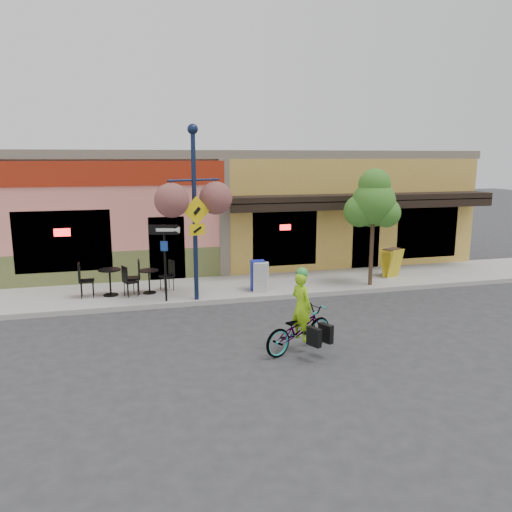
{
  "coord_description": "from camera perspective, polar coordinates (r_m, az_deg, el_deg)",
  "views": [
    {
      "loc": [
        -4.27,
        -13.46,
        4.28
      ],
      "look_at": [
        -0.63,
        0.5,
        1.4
      ],
      "focal_mm": 35.0,
      "sensor_mm": 36.0,
      "label": 1
    }
  ],
  "objects": [
    {
      "name": "sandwich_board",
      "position": [
        17.92,
        15.67,
        -0.82
      ],
      "size": [
        0.73,
        0.64,
        1.01
      ],
      "primitive_type": null,
      "rotation": [
        0.0,
        0.0,
        0.4
      ],
      "color": "gold",
      "rests_on": "sidewalk"
    },
    {
      "name": "curb",
      "position": [
        15.24,
        2.26,
        -4.74
      ],
      "size": [
        24.0,
        0.12,
        0.15
      ],
      "primitive_type": "cube",
      "color": "#A8A59E",
      "rests_on": "ground"
    },
    {
      "name": "newspaper_box_grey",
      "position": [
        15.49,
        0.59,
        -2.43
      ],
      "size": [
        0.55,
        0.53,
        0.92
      ],
      "primitive_type": null,
      "rotation": [
        0.0,
        0.0,
        -0.43
      ],
      "color": "silver",
      "rests_on": "sidewalk"
    },
    {
      "name": "sidewalk",
      "position": [
        16.58,
        0.81,
        -3.4
      ],
      "size": [
        24.0,
        3.0,
        0.15
      ],
      "primitive_type": "cube",
      "color": "#9E9B93",
      "rests_on": "ground"
    },
    {
      "name": "newspaper_box_blue",
      "position": [
        15.67,
        0.2,
        -2.21
      ],
      "size": [
        0.46,
        0.41,
        0.94
      ],
      "primitive_type": null,
      "rotation": [
        0.0,
        0.0,
        -0.09
      ],
      "color": "#1C27A8",
      "rests_on": "sidewalk"
    },
    {
      "name": "building",
      "position": [
        21.49,
        -3.09,
        5.85
      ],
      "size": [
        18.2,
        8.2,
        4.5
      ],
      "primitive_type": null,
      "color": "#ED8375",
      "rests_on": "ground"
    },
    {
      "name": "cafe_set_right",
      "position": [
        15.64,
        -12.12,
        -2.48
      ],
      "size": [
        1.77,
        1.34,
        0.95
      ],
      "primitive_type": null,
      "rotation": [
        0.0,
        0.0,
        0.39
      ],
      "color": "black",
      "rests_on": "sidewalk"
    },
    {
      "name": "bicycle",
      "position": [
        11.29,
        4.92,
        -8.32
      ],
      "size": [
        2.01,
        1.38,
        1.0
      ],
      "primitive_type": "imported",
      "rotation": [
        0.0,
        0.0,
        1.99
      ],
      "color": "maroon",
      "rests_on": "ground"
    },
    {
      "name": "cafe_set_left",
      "position": [
        15.66,
        -16.36,
        -2.47
      ],
      "size": [
        1.79,
        0.92,
        1.06
      ],
      "primitive_type": null,
      "rotation": [
        0.0,
        0.0,
        0.02
      ],
      "color": "black",
      "rests_on": "sidewalk"
    },
    {
      "name": "cyclist_rider",
      "position": [
        11.22,
        5.19,
        -6.97
      ],
      "size": [
        0.57,
        0.67,
        1.55
      ],
      "primitive_type": "imported",
      "rotation": [
        0.0,
        0.0,
        1.99
      ],
      "color": "#92D616",
      "rests_on": "ground"
    },
    {
      "name": "street_tree",
      "position": [
        16.47,
        13.18,
        3.24
      ],
      "size": [
        1.65,
        1.65,
        3.82
      ],
      "primitive_type": null,
      "rotation": [
        0.0,
        0.0,
        -0.11
      ],
      "color": "#3D7A26",
      "rests_on": "sidewalk"
    },
    {
      "name": "ground",
      "position": [
        14.76,
        2.88,
        -5.59
      ],
      "size": [
        90.0,
        90.0,
        0.0
      ],
      "primitive_type": "plane",
      "color": "#2D2D30",
      "rests_on": "ground"
    },
    {
      "name": "one_way_sign",
      "position": [
        14.55,
        -10.35,
        -0.83
      ],
      "size": [
        0.88,
        0.4,
        2.24
      ],
      "primitive_type": null,
      "rotation": [
        0.0,
        0.0,
        -0.26
      ],
      "color": "black",
      "rests_on": "sidewalk"
    },
    {
      "name": "lamp_post",
      "position": [
        14.36,
        -7.02,
        4.76
      ],
      "size": [
        1.73,
        1.14,
        5.04
      ],
      "primitive_type": null,
      "rotation": [
        0.0,
        0.0,
        0.34
      ],
      "color": "#131F3D",
      "rests_on": "sidewalk"
    }
  ]
}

